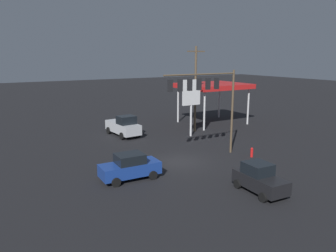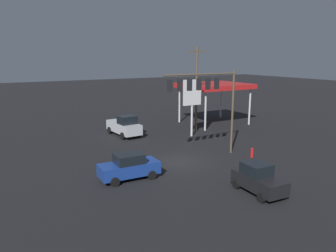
% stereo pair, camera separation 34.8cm
% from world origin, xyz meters
% --- Properties ---
extents(ground_plane, '(200.00, 200.00, 0.00)m').
position_xyz_m(ground_plane, '(0.00, 0.00, 0.00)').
color(ground_plane, black).
extents(traffic_signal_assembly, '(7.38, 0.43, 7.70)m').
position_xyz_m(traffic_signal_assembly, '(-2.45, 0.09, 6.00)').
color(traffic_signal_assembly, brown).
rests_on(traffic_signal_assembly, ground).
extents(utility_pole, '(2.40, 0.26, 10.03)m').
position_xyz_m(utility_pole, '(-7.78, -8.84, 5.30)').
color(utility_pole, brown).
rests_on(utility_pole, ground).
extents(gas_station_canopy, '(8.37, 7.20, 5.34)m').
position_xyz_m(gas_station_canopy, '(-12.64, -11.67, 4.97)').
color(gas_station_canopy, red).
rests_on(gas_station_canopy, ground).
extents(price_sign, '(2.26, 0.27, 6.37)m').
position_xyz_m(price_sign, '(-6.04, -7.15, 4.63)').
color(price_sign, silver).
rests_on(price_sign, ground).
extents(sedan_waiting, '(4.45, 2.16, 1.93)m').
position_xyz_m(sedan_waiting, '(5.36, 1.56, 0.95)').
color(sedan_waiting, navy).
rests_on(sedan_waiting, ground).
extents(pickup_parked, '(2.58, 5.34, 2.40)m').
position_xyz_m(pickup_parked, '(0.48, -11.13, 1.11)').
color(pickup_parked, silver).
rests_on(pickup_parked, ground).
extents(hatchback_crossing, '(2.12, 3.88, 1.97)m').
position_xyz_m(hatchback_crossing, '(-1.09, 8.12, 0.95)').
color(hatchback_crossing, black).
rests_on(hatchback_crossing, ground).
extents(fire_hydrant, '(0.24, 0.24, 0.88)m').
position_xyz_m(fire_hydrant, '(-6.28, 2.20, 0.44)').
color(fire_hydrant, red).
rests_on(fire_hydrant, ground).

